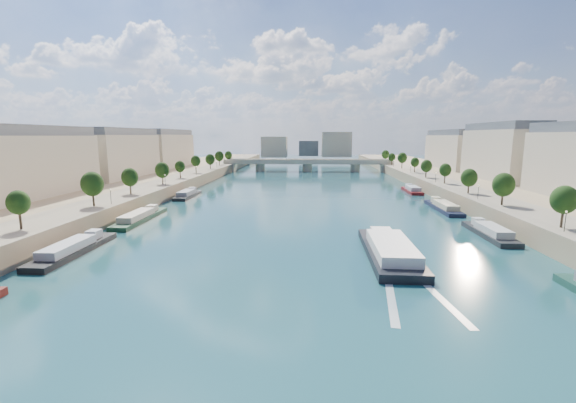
# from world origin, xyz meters

# --- Properties ---
(ground) EXTENTS (700.00, 700.00, 0.00)m
(ground) POSITION_xyz_m (0.00, 100.00, 0.00)
(ground) COLOR #0B2334
(ground) RESTS_ON ground
(quay_left) EXTENTS (44.00, 520.00, 5.00)m
(quay_left) POSITION_xyz_m (-72.00, 100.00, 2.50)
(quay_left) COLOR #9E8460
(quay_left) RESTS_ON ground
(quay_right) EXTENTS (44.00, 520.00, 5.00)m
(quay_right) POSITION_xyz_m (72.00, 100.00, 2.50)
(quay_right) COLOR #9E8460
(quay_right) RESTS_ON ground
(pave_left) EXTENTS (14.00, 520.00, 0.10)m
(pave_left) POSITION_xyz_m (-57.00, 100.00, 5.05)
(pave_left) COLOR gray
(pave_left) RESTS_ON quay_left
(pave_right) EXTENTS (14.00, 520.00, 0.10)m
(pave_right) POSITION_xyz_m (57.00, 100.00, 5.05)
(pave_right) COLOR gray
(pave_right) RESTS_ON quay_right
(trees_left) EXTENTS (4.80, 268.80, 8.26)m
(trees_left) POSITION_xyz_m (-55.00, 102.00, 10.48)
(trees_left) COLOR #382B1E
(trees_left) RESTS_ON ground
(trees_right) EXTENTS (4.80, 268.80, 8.26)m
(trees_right) POSITION_xyz_m (55.00, 110.00, 10.48)
(trees_right) COLOR #382B1E
(trees_right) RESTS_ON ground
(lamps_left) EXTENTS (0.36, 200.36, 4.28)m
(lamps_left) POSITION_xyz_m (-52.50, 90.00, 7.78)
(lamps_left) COLOR black
(lamps_left) RESTS_ON ground
(lamps_right) EXTENTS (0.36, 200.36, 4.28)m
(lamps_right) POSITION_xyz_m (52.50, 105.00, 7.78)
(lamps_right) COLOR black
(lamps_right) RESTS_ON ground
(buildings_left) EXTENTS (16.00, 226.00, 23.20)m
(buildings_left) POSITION_xyz_m (-85.00, 112.00, 16.45)
(buildings_left) COLOR #B8A58D
(buildings_left) RESTS_ON ground
(buildings_right) EXTENTS (16.00, 226.00, 23.20)m
(buildings_right) POSITION_xyz_m (85.00, 112.00, 16.45)
(buildings_right) COLOR #B8A58D
(buildings_right) RESTS_ON ground
(skyline) EXTENTS (79.00, 42.00, 22.00)m
(skyline) POSITION_xyz_m (3.19, 319.52, 14.66)
(skyline) COLOR #B8A58D
(skyline) RESTS_ON ground
(bridge) EXTENTS (112.00, 12.00, 8.15)m
(bridge) POSITION_xyz_m (0.00, 228.06, 5.08)
(bridge) COLOR #C1B79E
(bridge) RESTS_ON ground
(tour_barge) EXTENTS (9.18, 30.94, 4.18)m
(tour_barge) POSITION_xyz_m (18.43, 43.08, 1.22)
(tour_barge) COLOR black
(tour_barge) RESTS_ON ground
(wake) EXTENTS (10.76, 25.97, 0.04)m
(wake) POSITION_xyz_m (18.43, 26.55, 0.02)
(wake) COLOR silver
(wake) RESTS_ON ground
(moored_barges_left) EXTENTS (5.00, 161.45, 3.60)m
(moored_barges_left) POSITION_xyz_m (-45.50, 42.98, 0.84)
(moored_barges_left) COLOR #171F34
(moored_barges_left) RESTS_ON ground
(moored_barges_right) EXTENTS (5.00, 164.23, 3.60)m
(moored_barges_right) POSITION_xyz_m (45.50, 57.66, 0.84)
(moored_barges_right) COLOR black
(moored_barges_right) RESTS_ON ground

